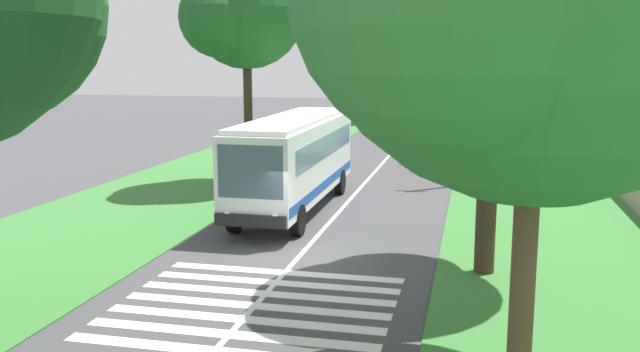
% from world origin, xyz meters
% --- Properties ---
extents(ground, '(160.00, 160.00, 0.00)m').
position_xyz_m(ground, '(0.00, 0.00, 0.00)').
color(ground, '#424244').
extents(grass_verge_left, '(120.00, 8.00, 0.04)m').
position_xyz_m(grass_verge_left, '(15.00, 8.20, 0.02)').
color(grass_verge_left, '#387533').
rests_on(grass_verge_left, ground).
extents(grass_verge_right, '(120.00, 8.00, 0.04)m').
position_xyz_m(grass_verge_right, '(15.00, -8.20, 0.02)').
color(grass_verge_right, '#387533').
rests_on(grass_verge_right, ground).
extents(centre_line, '(110.00, 0.16, 0.01)m').
position_xyz_m(centre_line, '(15.00, 0.00, 0.00)').
color(centre_line, silver).
rests_on(centre_line, ground).
extents(coach_bus, '(11.16, 2.62, 3.73)m').
position_xyz_m(coach_bus, '(6.77, 1.80, 2.15)').
color(coach_bus, white).
rests_on(coach_bus, ground).
extents(zebra_crossing, '(5.85, 6.80, 0.01)m').
position_xyz_m(zebra_crossing, '(-3.85, 0.00, 0.00)').
color(zebra_crossing, silver).
rests_on(zebra_crossing, ground).
extents(trailing_car_0, '(4.30, 1.78, 1.43)m').
position_xyz_m(trailing_car_0, '(27.34, -1.76, 0.67)').
color(trailing_car_0, navy).
rests_on(trailing_car_0, ground).
extents(trailing_car_1, '(4.30, 1.78, 1.43)m').
position_xyz_m(trailing_car_1, '(33.61, -1.57, 0.67)').
color(trailing_car_1, '#B7A893').
rests_on(trailing_car_1, ground).
extents(trailing_minibus_0, '(6.00, 2.14, 2.53)m').
position_xyz_m(trailing_minibus_0, '(41.21, -1.61, 1.55)').
color(trailing_minibus_0, '#CC4C33').
rests_on(trailing_minibus_0, ground).
extents(roadside_tree_left_0, '(6.48, 5.42, 10.87)m').
position_xyz_m(roadside_tree_left_0, '(11.31, 5.42, 8.04)').
color(roadside_tree_left_0, '#3D2D1E').
rests_on(roadside_tree_left_0, grass_verge_left).
extents(roadside_tree_left_1, '(6.60, 5.65, 10.36)m').
position_xyz_m(roadside_tree_left_1, '(43.52, 5.47, 7.41)').
color(roadside_tree_left_1, '#3D2D1E').
rests_on(roadside_tree_left_1, grass_verge_left).
extents(roadside_tree_left_3, '(5.80, 4.58, 10.44)m').
position_xyz_m(roadside_tree_left_3, '(62.89, 5.44, 8.03)').
color(roadside_tree_left_3, brown).
rests_on(roadside_tree_left_3, grass_verge_left).
extents(roadside_tree_right_1, '(5.40, 4.61, 10.36)m').
position_xyz_m(roadside_tree_right_1, '(22.46, -5.81, 7.94)').
color(roadside_tree_right_1, '#4C3826').
rests_on(roadside_tree_right_1, grass_verge_right).
extents(roadside_tree_right_2, '(5.80, 4.69, 8.16)m').
position_xyz_m(roadside_tree_right_2, '(40.63, -6.16, 5.70)').
color(roadside_tree_right_2, '#3D2D1E').
rests_on(roadside_tree_right_2, grass_verge_right).
extents(utility_pole, '(0.24, 1.40, 8.07)m').
position_xyz_m(utility_pole, '(13.77, -4.81, 4.22)').
color(utility_pole, '#473828').
rests_on(utility_pole, grass_verge_right).
extents(roadside_wall, '(70.00, 0.40, 1.32)m').
position_xyz_m(roadside_wall, '(20.00, -11.60, 0.70)').
color(roadside_wall, gray).
rests_on(roadside_wall, grass_verge_right).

